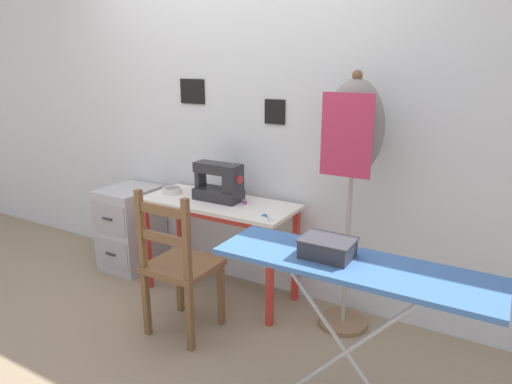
# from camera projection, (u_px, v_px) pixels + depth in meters

# --- Properties ---
(ground_plane) EXTENTS (14.00, 14.00, 0.00)m
(ground_plane) POSITION_uv_depth(u_px,v_px,m) (202.00, 307.00, 3.18)
(ground_plane) COLOR gray
(wall_back) EXTENTS (10.00, 0.06, 2.55)m
(wall_back) POSITION_uv_depth(u_px,v_px,m) (240.00, 115.00, 3.26)
(wall_back) COLOR silver
(wall_back) RESTS_ON ground_plane
(sewing_table) EXTENTS (1.11, 0.46, 0.71)m
(sewing_table) POSITION_uv_depth(u_px,v_px,m) (218.00, 215.00, 3.19)
(sewing_table) COLOR silver
(sewing_table) RESTS_ON ground_plane
(sewing_machine) EXTENTS (0.36, 0.17, 0.29)m
(sewing_machine) POSITION_uv_depth(u_px,v_px,m) (220.00, 183.00, 3.17)
(sewing_machine) COLOR #28282D
(sewing_machine) RESTS_ON sewing_table
(fabric_bowl) EXTENTS (0.14, 0.14, 0.04)m
(fabric_bowl) POSITION_uv_depth(u_px,v_px,m) (172.00, 190.00, 3.36)
(fabric_bowl) COLOR silver
(fabric_bowl) RESTS_ON sewing_table
(scissors) EXTENTS (0.11, 0.10, 0.01)m
(scissors) POSITION_uv_depth(u_px,v_px,m) (266.00, 217.00, 2.86)
(scissors) COLOR silver
(scissors) RESTS_ON sewing_table
(thread_spool_near_machine) EXTENTS (0.03, 0.03, 0.03)m
(thread_spool_near_machine) POSITION_uv_depth(u_px,v_px,m) (245.00, 202.00, 3.11)
(thread_spool_near_machine) COLOR purple
(thread_spool_near_machine) RESTS_ON sewing_table
(wooden_chair) EXTENTS (0.40, 0.38, 0.94)m
(wooden_chair) POSITION_uv_depth(u_px,v_px,m) (180.00, 266.00, 2.78)
(wooden_chair) COLOR brown
(wooden_chair) RESTS_ON ground_plane
(filing_cabinet) EXTENTS (0.38, 0.47, 0.67)m
(filing_cabinet) POSITION_uv_depth(u_px,v_px,m) (131.00, 228.00, 3.74)
(filing_cabinet) COLOR #B7B7BC
(filing_cabinet) RESTS_ON ground_plane
(dress_form) EXTENTS (0.35, 0.32, 1.61)m
(dress_form) POSITION_uv_depth(u_px,v_px,m) (353.00, 142.00, 2.64)
(dress_form) COLOR #846647
(dress_form) RESTS_ON ground_plane
(ironing_board) EXTENTS (1.17, 0.35, 0.85)m
(ironing_board) POSITION_uv_depth(u_px,v_px,m) (351.00, 273.00, 1.91)
(ironing_board) COLOR #3D6BAD
(ironing_board) RESTS_ON ground_plane
(storage_box) EXTENTS (0.22, 0.17, 0.08)m
(storage_box) POSITION_uv_depth(u_px,v_px,m) (328.00, 248.00, 1.95)
(storage_box) COLOR #333338
(storage_box) RESTS_ON ironing_board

